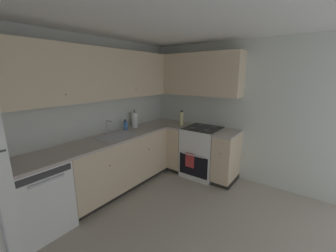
% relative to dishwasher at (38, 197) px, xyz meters
% --- Properties ---
extents(ground_plane, '(3.94, 3.56, 0.02)m').
position_rel_dishwasher_xyz_m(ground_plane, '(0.78, -1.48, -0.45)').
color(ground_plane, '#A89E8E').
extents(wall_back, '(4.04, 0.05, 2.40)m').
position_rel_dishwasher_xyz_m(wall_back, '(0.78, 0.33, 0.77)').
color(wall_back, silver).
rests_on(wall_back, ground_plane).
extents(wall_right, '(0.05, 3.66, 2.40)m').
position_rel_dishwasher_xyz_m(wall_right, '(2.78, -1.48, 0.77)').
color(wall_right, silver).
rests_on(wall_right, ground_plane).
extents(ceiling, '(4.04, 3.66, 0.05)m').
position_rel_dishwasher_xyz_m(ceiling, '(0.78, -1.48, 1.99)').
color(ceiling, white).
extents(dishwasher, '(0.60, 0.63, 0.87)m').
position_rel_dishwasher_xyz_m(dishwasher, '(0.00, 0.00, 0.00)').
color(dishwasher, white).
rests_on(dishwasher, ground_plane).
extents(lower_cabinets_back, '(1.85, 0.62, 0.87)m').
position_rel_dishwasher_xyz_m(lower_cabinets_back, '(1.23, 0.00, 0.00)').
color(lower_cabinets_back, beige).
rests_on(lower_cabinets_back, ground_plane).
extents(countertop_back, '(3.05, 0.60, 0.03)m').
position_rel_dishwasher_xyz_m(countertop_back, '(1.23, 0.00, 0.45)').
color(countertop_back, '#B7A89E').
rests_on(countertop_back, lower_cabinets_back).
extents(lower_cabinets_right, '(0.62, 1.21, 0.87)m').
position_rel_dishwasher_xyz_m(lower_cabinets_right, '(2.45, -0.93, 0.00)').
color(lower_cabinets_right, beige).
rests_on(lower_cabinets_right, ground_plane).
extents(countertop_right, '(0.60, 1.21, 0.03)m').
position_rel_dishwasher_xyz_m(countertop_right, '(2.45, -0.93, 0.45)').
color(countertop_right, '#B7A89E').
rests_on(countertop_right, lower_cabinets_right).
extents(oven_range, '(0.68, 0.62, 1.05)m').
position_rel_dishwasher_xyz_m(oven_range, '(2.47, -0.88, 0.02)').
color(oven_range, white).
rests_on(oven_range, ground_plane).
extents(upper_cabinets_back, '(2.73, 0.34, 0.74)m').
position_rel_dishwasher_xyz_m(upper_cabinets_back, '(1.07, 0.14, 1.41)').
color(upper_cabinets_back, beige).
extents(upper_cabinets_right, '(0.32, 1.76, 0.74)m').
position_rel_dishwasher_xyz_m(upper_cabinets_right, '(2.59, -0.58, 1.41)').
color(upper_cabinets_right, beige).
extents(sink, '(0.59, 0.40, 0.10)m').
position_rel_dishwasher_xyz_m(sink, '(1.21, -0.03, 0.43)').
color(sink, '#B7B7BC').
rests_on(sink, countertop_back).
extents(faucet, '(0.07, 0.16, 0.23)m').
position_rel_dishwasher_xyz_m(faucet, '(1.21, 0.18, 0.61)').
color(faucet, silver).
rests_on(faucet, countertop_back).
extents(soap_bottle, '(0.07, 0.07, 0.18)m').
position_rel_dishwasher_xyz_m(soap_bottle, '(1.58, 0.18, 0.55)').
color(soap_bottle, '#3F72BF').
rests_on(soap_bottle, countertop_back).
extents(paper_towel_roll, '(0.11, 0.11, 0.33)m').
position_rel_dishwasher_xyz_m(paper_towel_roll, '(1.79, 0.16, 0.61)').
color(paper_towel_roll, white).
rests_on(paper_towel_roll, countertop_back).
extents(oil_bottle, '(0.08, 0.08, 0.28)m').
position_rel_dishwasher_xyz_m(oil_bottle, '(2.45, -0.43, 0.60)').
color(oil_bottle, beige).
rests_on(oil_bottle, countertop_right).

